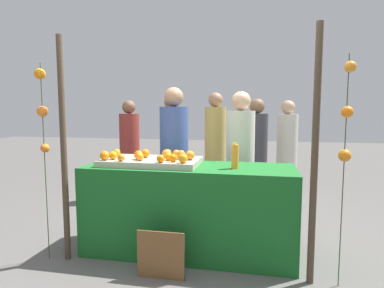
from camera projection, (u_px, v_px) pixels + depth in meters
ground_plane at (189, 251)px, 3.30m from camera, size 24.00×24.00×0.00m
stall_counter at (189, 209)px, 3.26m from camera, size 2.05×0.71×0.87m
orange_tray at (151, 162)px, 3.28m from camera, size 0.96×0.56×0.06m
orange_0 at (113, 155)px, 3.22m from camera, size 0.08×0.08×0.08m
orange_1 at (177, 154)px, 3.32m from camera, size 0.08×0.08×0.08m
orange_2 at (138, 155)px, 3.23m from camera, size 0.09×0.09×0.09m
orange_3 at (168, 153)px, 3.40m from camera, size 0.08×0.08×0.08m
orange_4 at (161, 159)px, 3.02m from camera, size 0.08×0.08×0.08m
orange_5 at (183, 158)px, 3.00m from camera, size 0.09×0.09×0.09m
orange_6 at (121, 157)px, 3.10m from camera, size 0.07×0.07×0.07m
orange_7 at (166, 154)px, 3.31m from camera, size 0.09×0.09×0.09m
orange_8 at (173, 158)px, 3.06m from camera, size 0.08×0.08×0.08m
orange_9 at (169, 157)px, 3.16m from camera, size 0.08×0.08×0.08m
orange_10 at (140, 157)px, 3.14m from camera, size 0.07×0.07×0.07m
orange_11 at (117, 153)px, 3.45m from camera, size 0.08×0.08×0.08m
orange_12 at (190, 155)px, 3.18m from camera, size 0.09×0.09×0.09m
orange_13 at (145, 153)px, 3.36m from camera, size 0.09×0.09×0.09m
orange_14 at (105, 156)px, 3.17m from camera, size 0.09×0.09×0.09m
orange_15 at (181, 155)px, 3.23m from camera, size 0.09×0.09×0.09m
juice_bottle at (235, 156)px, 3.05m from camera, size 0.07×0.07×0.24m
chalkboard_sign at (161, 256)px, 2.75m from camera, size 0.41×0.03×0.42m
vendor_left at (174, 163)px, 3.91m from camera, size 0.34×0.34×1.69m
vendor_right at (240, 167)px, 3.80m from camera, size 0.33×0.33×1.63m
crowd_person_0 at (215, 149)px, 5.27m from camera, size 0.34×0.34×1.70m
crowd_person_1 at (256, 157)px, 4.75m from camera, size 0.32×0.32×1.58m
crowd_person_2 at (287, 154)px, 5.09m from camera, size 0.31×0.31×1.57m
crowd_person_3 at (172, 153)px, 4.97m from camera, size 0.33×0.33×1.65m
crowd_person_4 at (130, 153)px, 5.23m from camera, size 0.32×0.32×1.57m
canopy_post_left at (64, 150)px, 3.02m from camera, size 0.06×0.06×2.10m
canopy_post_right at (315, 157)px, 2.59m from camera, size 0.06×0.06×2.10m
garland_strand_left at (42, 108)px, 2.97m from camera, size 0.11×0.11×1.85m
garland_strand_right at (347, 119)px, 2.50m from camera, size 0.10×0.10×1.85m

